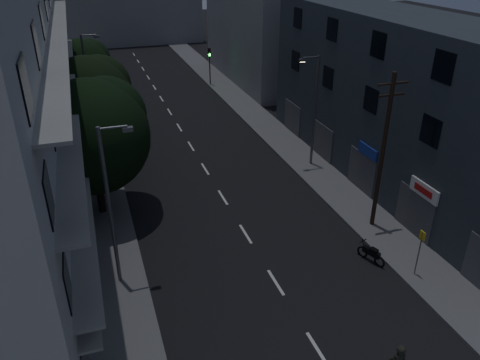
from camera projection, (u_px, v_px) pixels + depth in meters
ground at (190, 144)px, 38.61m from camera, size 160.00×160.00×0.00m
sidewalk_left at (96, 155)px, 36.44m from camera, size 3.00×90.00×0.15m
sidewalk_right at (274, 132)px, 40.72m from camera, size 3.00×90.00×0.15m
lane_markings at (174, 119)px, 43.87m from camera, size 0.15×60.50×0.01m
building_left at (3, 101)px, 26.10m from camera, size 7.00×36.00×14.00m
building_right at (405, 105)px, 30.25m from camera, size 6.19×28.00×11.00m
building_far_left at (30, 12)px, 50.87m from camera, size 6.00×20.00×16.00m
building_far_right at (255, 23)px, 53.35m from camera, size 6.00×20.00×13.00m
building_far_end at (123, 10)px, 74.18m from camera, size 24.00×8.00×10.00m
tree_near at (92, 132)px, 26.51m from camera, size 6.69×6.69×8.25m
tree_mid at (89, 97)px, 33.19m from camera, size 6.38×6.38×7.84m
tree_far at (82, 67)px, 43.31m from camera, size 5.60×5.60×6.92m
traffic_signal_far_right at (210, 59)px, 52.56m from camera, size 0.28×0.37×4.10m
traffic_signal_far_left at (94, 68)px, 48.78m from camera, size 0.28×0.37×4.10m
street_lamp_left_near at (111, 201)px, 21.01m from camera, size 1.51×0.25×8.00m
street_lamp_right at (314, 106)px, 32.88m from camera, size 1.51×0.25×8.00m
street_lamp_left_far at (89, 77)px, 39.78m from camera, size 1.51×0.25×8.00m
utility_pole at (383, 150)px, 25.37m from camera, size 1.80×0.24×9.00m
bus_stop_sign at (420, 245)px, 22.60m from camera, size 0.06×0.35×2.52m
motorcycle at (371, 254)px, 24.37m from camera, size 0.78×1.68×1.12m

